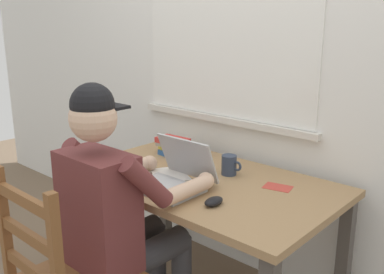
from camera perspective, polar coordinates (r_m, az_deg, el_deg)
back_wall at (r=2.40m, az=8.88°, el=11.13°), size 6.00×0.08×2.60m
desk at (r=2.18m, az=1.29°, el=-7.74°), size 1.34×0.79×0.70m
seated_person at (r=1.90m, az=-9.71°, el=-9.41°), size 0.50×0.60×1.23m
laptop at (r=2.03m, az=-2.42°, el=-5.18°), size 0.33×0.32×0.22m
computer_mouse at (r=1.84m, az=2.92°, el=-8.58°), size 0.06×0.10×0.03m
coffee_mug_white at (r=2.27m, az=-1.96°, el=-3.12°), size 0.12×0.09×0.09m
coffee_mug_dark at (r=2.19m, az=5.02°, el=-3.75°), size 0.12×0.08×0.10m
book_stack_main at (r=2.49m, az=-2.31°, el=-1.31°), size 0.21×0.16×0.11m
paper_pile_near_laptop at (r=2.16m, az=-2.97°, el=-5.15°), size 0.27×0.25×0.01m
landscape_photo_print at (r=2.07m, az=11.38°, el=-6.58°), size 0.15×0.12×0.00m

